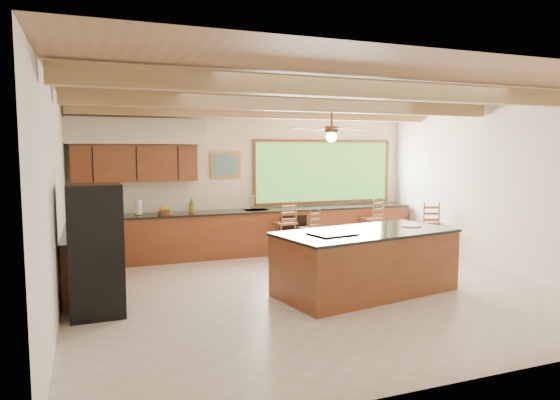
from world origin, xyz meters
name	(u,v)px	position (x,y,z in m)	size (l,w,h in m)	color
ground	(315,290)	(0.00, 0.00, 0.00)	(7.20, 7.20, 0.00)	beige
room_shell	(290,146)	(-0.17, 0.65, 2.21)	(7.27, 6.54, 3.02)	silver
counter_run	(222,237)	(-0.82, 2.52, 0.46)	(7.12, 3.10, 1.22)	brown
island	(366,262)	(0.65, -0.38, 0.47)	(2.89, 1.72, 0.96)	brown
refrigerator	(96,250)	(-3.14, -0.02, 0.86)	(0.68, 0.66, 1.71)	black
bar_stool_a	(310,229)	(0.91, 2.21, 0.58)	(0.45, 0.45, 0.97)	brown
bar_stool_b	(285,224)	(0.45, 2.39, 0.67)	(0.46, 0.46, 1.14)	brown
bar_stool_c	(373,220)	(2.48, 2.39, 0.66)	(0.51, 0.51, 1.12)	brown
bar_stool_d	(430,223)	(3.30, 1.54, 0.65)	(0.49, 0.49, 1.10)	brown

